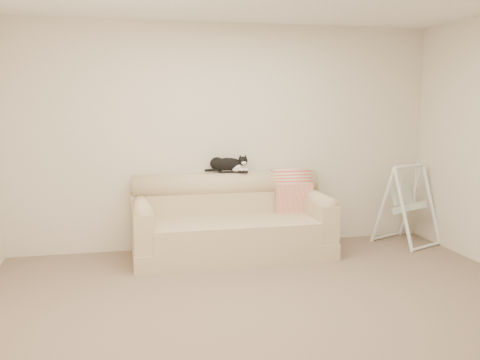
% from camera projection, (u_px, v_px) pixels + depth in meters
% --- Properties ---
extents(ground_plane, '(5.00, 5.00, 0.00)m').
position_uv_depth(ground_plane, '(273.00, 306.00, 4.52)').
color(ground_plane, '#705E4F').
rests_on(ground_plane, ground).
extents(room_shell, '(5.04, 4.04, 2.60)m').
position_uv_depth(room_shell, '(275.00, 126.00, 4.30)').
color(room_shell, beige).
rests_on(room_shell, ground).
extents(sofa, '(2.20, 0.93, 0.90)m').
position_uv_depth(sofa, '(231.00, 223.00, 6.02)').
color(sofa, '#C7AF98').
rests_on(sofa, ground).
extents(remote_a, '(0.18, 0.05, 0.03)m').
position_uv_depth(remote_a, '(226.00, 172.00, 6.17)').
color(remote_a, black).
rests_on(remote_a, sofa).
extents(remote_b, '(0.18, 0.08, 0.02)m').
position_uv_depth(remote_b, '(241.00, 172.00, 6.19)').
color(remote_b, black).
rests_on(remote_b, sofa).
extents(tuxedo_cat, '(0.51, 0.23, 0.20)m').
position_uv_depth(tuxedo_cat, '(228.00, 164.00, 6.17)').
color(tuxedo_cat, black).
rests_on(tuxedo_cat, sofa).
extents(throw_blanket, '(0.44, 0.38, 0.58)m').
position_uv_depth(throw_blanket, '(291.00, 185.00, 6.35)').
color(throw_blanket, '#D44C35').
rests_on(throw_blanket, sofa).
extents(baby_swing, '(0.79, 0.81, 0.97)m').
position_uv_depth(baby_swing, '(407.00, 204.00, 6.47)').
color(baby_swing, white).
rests_on(baby_swing, ground).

